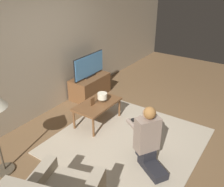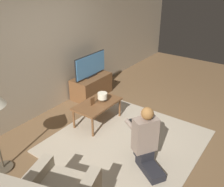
# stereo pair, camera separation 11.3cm
# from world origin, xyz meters

# --- Properties ---
(ground_plane) EXTENTS (10.00, 10.00, 0.00)m
(ground_plane) POSITION_xyz_m (0.00, 0.00, 0.00)
(ground_plane) COLOR brown
(wall_back) EXTENTS (10.00, 0.06, 2.60)m
(wall_back) POSITION_xyz_m (0.00, 1.93, 1.30)
(wall_back) COLOR tan
(wall_back) RESTS_ON ground_plane
(rug) EXTENTS (2.34, 2.30, 0.02)m
(rug) POSITION_xyz_m (0.00, 0.00, 0.01)
(rug) COLOR #BCAD93
(rug) RESTS_ON ground_plane
(tv_stand) EXTENTS (0.95, 0.49, 0.48)m
(tv_stand) POSITION_xyz_m (0.99, 1.61, 0.24)
(tv_stand) COLOR brown
(tv_stand) RESTS_ON ground_plane
(tv) EXTENTS (0.96, 0.08, 0.51)m
(tv) POSITION_xyz_m (0.99, 1.61, 0.74)
(tv) COLOR black
(tv) RESTS_ON tv_stand
(coffee_table) EXTENTS (0.91, 0.52, 0.42)m
(coffee_table) POSITION_xyz_m (0.18, 0.77, 0.38)
(coffee_table) COLOR brown
(coffee_table) RESTS_ON ground_plane
(person_kneeling) EXTENTS (0.66, 0.85, 0.96)m
(person_kneeling) POSITION_xyz_m (-0.32, -0.51, 0.47)
(person_kneeling) COLOR #232328
(person_kneeling) RESTS_ON rug
(picture_frame) EXTENTS (0.11, 0.01, 0.15)m
(picture_frame) POSITION_xyz_m (0.07, 0.80, 0.50)
(picture_frame) COLOR brown
(picture_frame) RESTS_ON coffee_table
(table_lamp) EXTENTS (0.18, 0.18, 0.17)m
(table_lamp) POSITION_xyz_m (0.29, 0.74, 0.52)
(table_lamp) COLOR #4C3823
(table_lamp) RESTS_ON coffee_table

